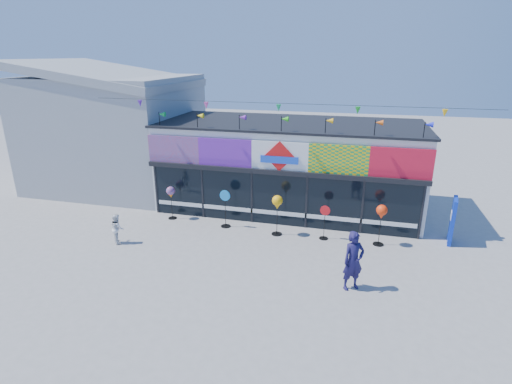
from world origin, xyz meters
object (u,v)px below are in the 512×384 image
(spinner_1, at_px, (225,208))
(adult_man, at_px, (353,261))
(spinner_0, at_px, (171,193))
(blue_sign, at_px, (452,221))
(spinner_2, at_px, (277,203))
(spinner_4, at_px, (382,213))
(spinner_3, at_px, (325,221))
(child, at_px, (117,228))

(spinner_1, bearing_deg, adult_man, -33.56)
(spinner_0, height_order, spinner_1, spinner_1)
(blue_sign, relative_size, spinner_2, 1.08)
(adult_man, bearing_deg, spinner_4, 42.13)
(spinner_0, relative_size, spinner_1, 0.91)
(blue_sign, bearing_deg, spinner_4, -151.05)
(spinner_2, bearing_deg, spinner_1, 174.38)
(blue_sign, relative_size, spinner_1, 1.11)
(blue_sign, height_order, spinner_1, blue_sign)
(spinner_1, height_order, spinner_3, spinner_1)
(spinner_2, bearing_deg, spinner_4, 0.90)
(spinner_0, relative_size, spinner_2, 0.89)
(blue_sign, distance_m, spinner_1, 9.15)
(blue_sign, relative_size, spinner_4, 1.11)
(spinner_1, xyz_separation_m, spinner_2, (2.31, -0.23, 0.49))
(adult_man, bearing_deg, child, 140.64)
(spinner_1, bearing_deg, spinner_4, -1.47)
(spinner_2, height_order, spinner_4, spinner_2)
(blue_sign, xyz_separation_m, spinner_0, (-11.77, -0.49, 0.29))
(adult_man, bearing_deg, spinner_1, 113.94)
(spinner_1, bearing_deg, blue_sign, 4.78)
(spinner_4, bearing_deg, blue_sign, 18.66)
(spinner_3, xyz_separation_m, spinner_4, (2.14, -0.01, 0.58))
(spinner_1, bearing_deg, spinner_0, 174.23)
(child, bearing_deg, spinner_0, -64.94)
(spinner_1, relative_size, spinner_4, 1.00)
(spinner_0, distance_m, spinner_4, 9.04)
(spinner_1, distance_m, child, 4.44)
(spinner_0, height_order, child, spinner_0)
(spinner_0, bearing_deg, spinner_4, -2.74)
(blue_sign, xyz_separation_m, adult_man, (-3.69, -4.37, 0.05))
(blue_sign, bearing_deg, spinner_0, -167.31)
(spinner_2, bearing_deg, spinner_0, 174.30)
(spinner_0, xyz_separation_m, child, (-1.00, -2.78, -0.62))
(spinner_1, distance_m, spinner_2, 2.37)
(blue_sign, height_order, spinner_3, blue_sign)
(spinner_2, bearing_deg, child, -159.05)
(child, bearing_deg, spinner_1, -100.64)
(child, bearing_deg, spinner_4, -121.98)
(spinner_4, distance_m, child, 10.33)
(adult_man, height_order, child, adult_man)
(spinner_1, xyz_separation_m, spinner_4, (6.38, -0.16, 0.46))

